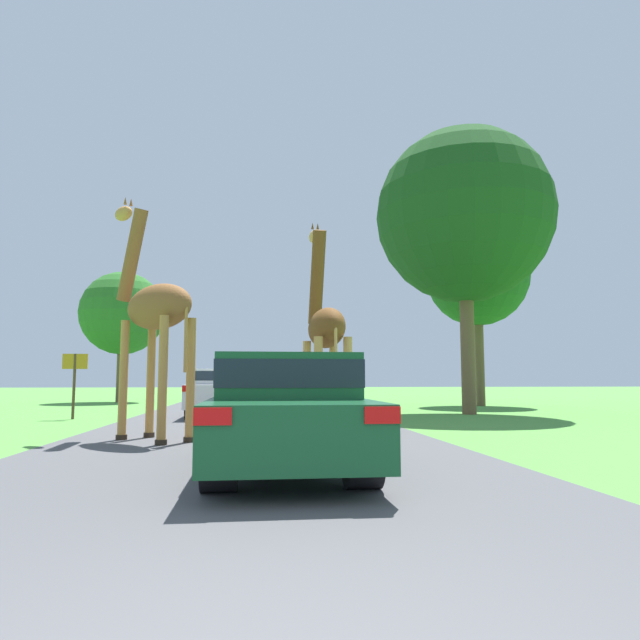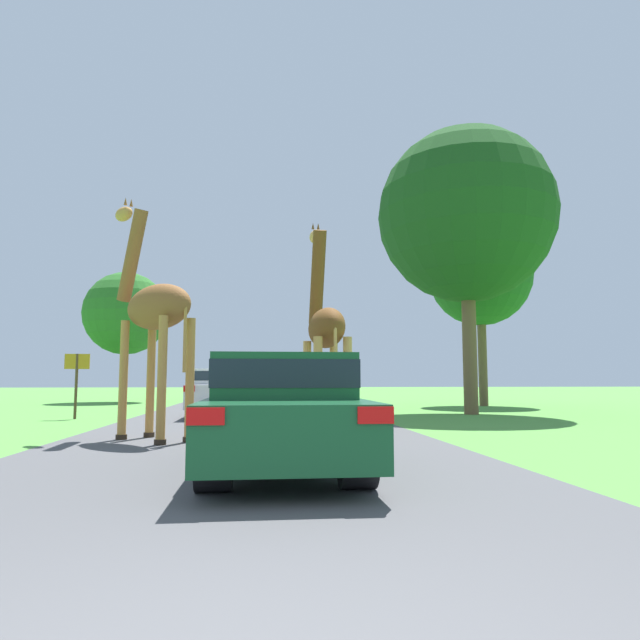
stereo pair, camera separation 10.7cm
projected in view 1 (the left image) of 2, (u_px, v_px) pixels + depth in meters
road at (252, 400)px, 31.20m from camera, size 7.10×120.00×0.00m
giraffe_near_road at (325, 329)px, 12.67m from camera, size 0.96×2.96×5.02m
giraffe_companion at (155, 311)px, 10.87m from camera, size 2.10×2.26×4.90m
car_lead_maroon at (285, 409)px, 7.24m from camera, size 1.85×4.43×1.45m
car_queue_right at (269, 388)px, 25.51m from camera, size 1.72×4.22×1.38m
car_queue_left at (219, 391)px, 17.73m from camera, size 1.71×4.44×1.45m
tree_left_edge at (464, 216)px, 19.28m from camera, size 5.92×5.92×9.62m
tree_centre_back at (122, 313)px, 28.72m from camera, size 4.17×4.17×6.54m
tree_right_cluster at (477, 276)px, 25.06m from camera, size 4.48×4.48×7.95m
sign_post at (75, 374)px, 16.43m from camera, size 0.70×0.08×1.87m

